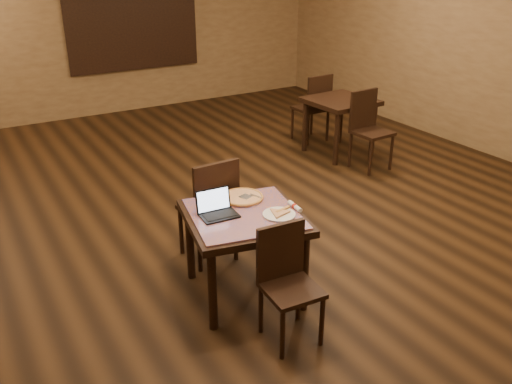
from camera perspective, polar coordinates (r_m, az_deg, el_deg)
ground at (r=5.88m, az=-0.23°, el=-3.22°), size 10.00×10.00×0.00m
wall_back at (r=9.93m, az=-15.71°, el=16.44°), size 8.00×0.02×3.00m
mural at (r=10.03m, az=-12.83°, el=17.09°), size 2.34×0.05×1.64m
tiled_table at (r=4.42m, az=-1.26°, el=-3.43°), size 1.09×1.09×0.76m
chair_main_near at (r=4.05m, az=3.23°, el=-8.86°), size 0.41×0.41×0.90m
chair_main_far at (r=4.94m, az=-4.71°, el=-1.40°), size 0.46×0.46×1.03m
laptop at (r=4.34m, az=-4.20°, el=-1.72°), size 0.31×0.25×0.20m
plate at (r=4.34m, az=2.44°, el=-2.39°), size 0.26×0.26×0.01m
pizza_slice at (r=4.33m, az=2.44°, el=-2.21°), size 0.24×0.24×0.02m
pizza_pan at (r=4.61m, az=-1.44°, el=-0.70°), size 0.35×0.35×0.01m
pizza_whole at (r=4.61m, az=-1.45°, el=-0.54°), size 0.36×0.36×0.03m
spatula at (r=4.60m, az=-1.11°, el=-0.48°), size 0.16×0.23×0.01m
napkin_roll at (r=4.45m, az=4.11°, el=-1.51°), size 0.05×0.18×0.04m
other_table_a at (r=7.76m, az=8.83°, el=8.69°), size 0.89×0.89×0.80m
other_table_a_chair_near at (r=7.35m, az=11.70°, el=6.92°), size 0.47×0.47×1.03m
other_table_a_chair_far at (r=8.24m, az=6.18°, el=9.17°), size 0.47×0.47×1.03m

